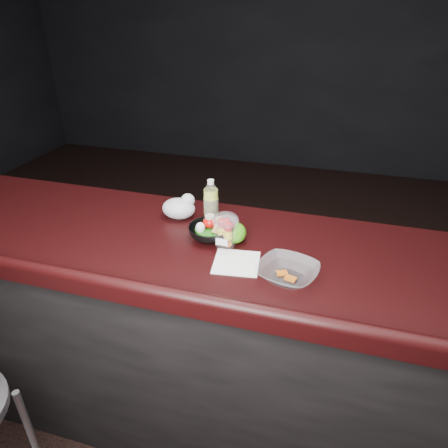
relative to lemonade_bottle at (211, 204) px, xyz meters
The scene contains 9 objects.
room_shell 0.88m from the lemonade_bottle, 83.20° to the right, with size 8.00×8.00×8.00m.
counter 0.62m from the lemonade_bottle, 72.26° to the right, with size 4.06×0.71×1.02m.
lemonade_bottle is the anchor object (origin of this frame).
fruit_cup 0.22m from the lemonade_bottle, 57.98° to the right, with size 0.10×0.10×0.14m.
green_apple 0.20m from the lemonade_bottle, 44.91° to the right, with size 0.09×0.09×0.09m.
plastic_bag 0.14m from the lemonade_bottle, behind, with size 0.14×0.12×0.11m.
snack_bowl 0.15m from the lemonade_bottle, 74.45° to the right, with size 0.18×0.18×0.09m.
takeout_bowl 0.49m from the lemonade_bottle, 40.79° to the right, with size 0.24×0.24×0.05m.
paper_napkin 0.34m from the lemonade_bottle, 56.60° to the right, with size 0.16×0.16×0.00m, color white.
Camera 1 is at (0.42, -0.95, 1.83)m, focal length 32.00 mm.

